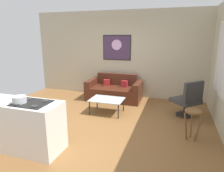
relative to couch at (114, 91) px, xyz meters
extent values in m
cube|color=brown|center=(0.19, -1.89, -0.30)|extent=(6.40, 6.40, 0.04)
cube|color=#B9B095|center=(0.19, 0.53, 1.12)|extent=(6.40, 0.05, 2.80)
cube|color=#492215|center=(0.00, -0.04, -0.07)|extent=(1.35, 0.90, 0.41)
cube|color=#492215|center=(0.00, 0.32, 0.32)|extent=(1.34, 0.18, 0.38)
cube|color=#492215|center=(-0.76, -0.05, 0.03)|extent=(0.19, 0.89, 0.62)
cube|color=#492215|center=(0.76, -0.03, 0.03)|extent=(0.19, 0.89, 0.62)
cube|color=maroon|center=(-0.30, 0.12, 0.23)|extent=(0.22, 0.14, 0.20)
cube|color=maroon|center=(0.29, 0.12, 0.23)|extent=(0.21, 0.13, 0.20)
cube|color=silver|center=(0.16, -1.20, 0.10)|extent=(0.86, 0.62, 0.02)
cylinder|color=#232326|center=(-0.23, -1.45, -0.09)|extent=(0.03, 0.03, 0.37)
cylinder|color=#232326|center=(0.55, -1.45, -0.09)|extent=(0.03, 0.03, 0.37)
cylinder|color=#232326|center=(-0.23, -0.94, -0.09)|extent=(0.03, 0.03, 0.37)
cylinder|color=#232326|center=(0.55, -0.94, -0.09)|extent=(0.03, 0.03, 0.37)
cylinder|color=black|center=(2.12, -0.75, -0.26)|extent=(0.42, 0.42, 0.04)
cylinder|color=black|center=(2.12, -0.75, -0.05)|extent=(0.06, 0.06, 0.37)
cube|color=#2F2F32|center=(2.12, -0.75, 0.12)|extent=(0.83, 0.83, 0.10)
cube|color=#2F2F32|center=(2.27, -0.91, 0.42)|extent=(0.48, 0.47, 0.49)
cylinder|color=brown|center=(2.21, -2.00, 0.32)|extent=(0.32, 0.32, 0.03)
cylinder|color=brown|center=(2.21, -1.87, 0.01)|extent=(0.04, 0.13, 0.57)
cylinder|color=brown|center=(2.09, -2.07, 0.01)|extent=(0.13, 0.10, 0.57)
cylinder|color=brown|center=(2.32, -2.07, 0.01)|extent=(0.13, 0.10, 0.57)
cube|color=white|center=(-0.73, -3.27, 0.17)|extent=(1.49, 0.61, 0.89)
cube|color=black|center=(-0.47, -3.27, 0.62)|extent=(0.60, 0.48, 0.01)
cylinder|color=#2D2D2D|center=(-0.64, -3.41, 0.63)|extent=(0.11, 0.11, 0.01)
cylinder|color=#2D2D2D|center=(-0.30, -3.41, 0.63)|extent=(0.11, 0.11, 0.01)
cylinder|color=#2D2D2D|center=(-0.64, -3.13, 0.63)|extent=(0.11, 0.11, 0.01)
cylinder|color=#2D2D2D|center=(-0.30, -3.13, 0.63)|extent=(0.11, 0.11, 0.01)
cylinder|color=silver|center=(-0.66, -3.33, 0.62)|extent=(0.13, 0.13, 0.01)
cylinder|color=silver|center=(-0.66, -3.33, 0.68)|extent=(0.24, 0.24, 0.13)
cube|color=black|center=(-0.08, 0.49, 1.34)|extent=(0.95, 0.01, 0.81)
cube|color=#45304F|center=(-0.08, 0.49, 1.34)|extent=(0.90, 0.02, 0.76)
cylinder|color=#D4A9DC|center=(-0.08, 0.47, 1.44)|extent=(0.34, 0.01, 0.34)
cube|color=silver|center=(2.78, -0.99, 1.25)|extent=(0.02, 1.22, 1.60)
cube|color=white|center=(2.77, -0.99, 1.25)|extent=(0.01, 1.14, 1.52)
cube|color=silver|center=(2.77, -0.99, 1.25)|extent=(0.01, 0.04, 1.52)
camera|label=1|loc=(1.82, -5.91, 1.73)|focal=32.03mm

